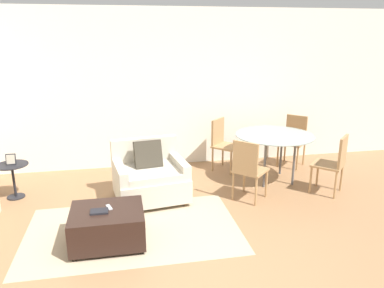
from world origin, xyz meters
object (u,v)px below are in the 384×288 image
side_table (13,174)px  dining_table (275,139)px  dining_chair_near_left (248,167)px  dining_chair_far_right (294,137)px  dining_chair_near_right (334,161)px  book_stack (99,211)px  dining_chair_far_left (223,141)px  armchair (150,177)px  tv_remote_primary (109,207)px  picture_frame (11,159)px  ottoman (108,225)px

side_table → dining_table: 3.98m
dining_table → dining_chair_near_left: 0.96m
dining_chair_far_right → dining_chair_near_right: bearing=-90.0°
book_stack → dining_chair_far_left: 2.95m
dining_chair_near_right → dining_chair_far_right: bearing=90.0°
armchair → book_stack: 1.33m
tv_remote_primary → book_stack: bearing=-137.1°
tv_remote_primary → armchair: bearing=62.5°
dining_chair_far_right → dining_chair_far_left: bearing=180.0°
picture_frame → book_stack: bearing=-50.6°
dining_chair_far_right → dining_chair_near_left: bearing=-135.0°
dining_chair_far_right → side_table: bearing=-172.8°
dining_chair_near_right → dining_chair_far_left: bearing=135.0°
dining_table → armchair: bearing=-170.6°
dining_table → dining_chair_near_right: (0.67, -0.67, -0.18)m
dining_chair_far_right → dining_table: bearing=-135.0°
ottoman → dining_table: (2.60, 1.45, 0.47)m
book_stack → dining_chair_far_left: bearing=47.0°
book_stack → dining_chair_near_left: (2.01, 0.82, 0.10)m
armchair → dining_chair_far_right: 2.88m
armchair → dining_chair_far_left: dining_chair_far_left is taller
dining_chair_near_right → ottoman: bearing=-166.5°
armchair → dining_chair_near_left: bearing=-13.7°
dining_chair_near_left → dining_chair_far_left: bearing=90.0°
book_stack → tv_remote_primary: (0.10, 0.10, -0.01)m
tv_remote_primary → picture_frame: size_ratio=0.93×
picture_frame → dining_chair_far_left: (3.30, 0.59, -0.07)m
ottoman → dining_chair_near_right: bearing=13.5°
tv_remote_primary → dining_table: size_ratio=0.12×
dining_chair_near_left → picture_frame: bearing=167.2°
armchair → tv_remote_primary: bearing=-117.5°
dining_chair_near_right → dining_chair_far_left: 1.88m
armchair → dining_table: (2.02, 0.34, 0.36)m
picture_frame → dining_chair_far_left: dining_chair_far_left is taller
dining_chair_near_left → dining_chair_far_left: 1.33m
ottoman → side_table: side_table is taller
armchair → ottoman: (-0.58, -1.12, -0.11)m
armchair → dining_chair_near_left: (1.36, -0.33, 0.18)m
book_stack → dining_chair_near_right: dining_chair_near_right is taller
armchair → dining_chair_far_right: size_ratio=1.21×
book_stack → dining_chair_near_right: size_ratio=0.22×
dining_chair_far_left → dining_chair_near_right: bearing=-45.0°
armchair → side_table: size_ratio=2.12×
side_table → tv_remote_primary: bearing=-46.6°
side_table → book_stack: bearing=-50.6°
picture_frame → dining_chair_near_right: bearing=-9.2°
dining_table → dining_chair_far_left: (-0.67, 0.67, -0.18)m
dining_chair_near_right → dining_chair_far_right: same height
armchair → dining_chair_near_right: 2.72m
dining_chair_far_left → dining_chair_far_right: (1.33, 0.00, 0.00)m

